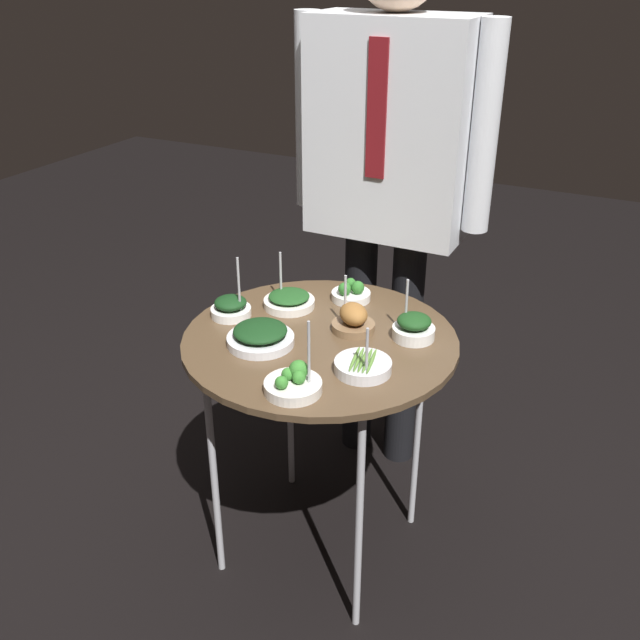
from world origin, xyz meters
TOP-DOWN VIEW (x-y plane):
  - ground_plane at (0.00, 0.00)m, footprint 8.00×8.00m
  - serving_cart at (0.00, 0.00)m, footprint 0.72×0.72m
  - bowl_spinach_front_left at (-0.12, -0.10)m, footprint 0.17×0.17m
  - bowl_roast_far_rim at (0.06, 0.07)m, footprint 0.12×0.12m
  - bowl_spinach_near_rim at (-0.16, 0.12)m, footprint 0.14×0.14m
  - bowl_broccoli_mid_left at (-0.02, 0.24)m, footprint 0.11×0.11m
  - bowl_broccoli_back_left at (0.06, -0.26)m, footprint 0.13×0.13m
  - bowl_spinach_back_right at (0.22, 0.10)m, footprint 0.11×0.11m
  - bowl_asparagus_front_center at (0.17, -0.11)m, footprint 0.14×0.14m
  - bowl_spinach_center at (-0.27, -0.00)m, footprint 0.11×0.11m
  - waiter_figure at (-0.03, 0.52)m, footprint 0.62×0.23m

SIDE VIEW (x-z plane):
  - ground_plane at x=0.00m, z-range 0.00..0.00m
  - serving_cart at x=0.00m, z-range 0.31..1.04m
  - bowl_asparagus_front_center at x=0.17m, z-range 0.67..0.81m
  - bowl_spinach_near_rim at x=-0.16m, z-range 0.67..0.82m
  - bowl_broccoli_mid_left at x=-0.02m, z-range 0.71..0.77m
  - bowl_broccoli_back_left at x=0.06m, z-range 0.65..0.84m
  - bowl_spinach_front_left at x=-0.12m, z-range 0.72..0.77m
  - bowl_spinach_center at x=-0.27m, z-range 0.66..0.84m
  - bowl_spinach_back_right at x=0.22m, z-range 0.68..0.83m
  - bowl_roast_far_rim at x=0.06m, z-range 0.68..0.83m
  - waiter_figure at x=-0.03m, z-range 0.23..1.92m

